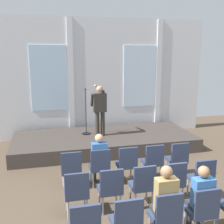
{
  "coord_description": "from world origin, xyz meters",
  "views": [
    {
      "loc": [
        -1.81,
        -4.13,
        3.13
      ],
      "look_at": [
        -0.04,
        3.24,
        1.49
      ],
      "focal_mm": 44.23,
      "sensor_mm": 36.0,
      "label": 1
    }
  ],
  "objects_px": {
    "chair_r0_c3": "(153,160)",
    "audience_r2_c2": "(165,199)",
    "chair_r1_c2": "(143,183)",
    "chair_r2_c3": "(203,209)",
    "chair_r2_c2": "(166,214)",
    "chair_r2_c1": "(127,220)",
    "chair_r1_c3": "(173,180)",
    "chair_r0_c0": "(71,167)",
    "chair_r1_c4": "(202,176)",
    "audience_r0_c1": "(99,156)",
    "chair_r1_c1": "(111,187)",
    "chair_r0_c2": "(127,162)",
    "chair_r1_c0": "(77,191)",
    "chair_r0_c1": "(100,165)",
    "mic_stand": "(86,124)",
    "speaker": "(100,107)",
    "chair_r0_c4": "(178,157)",
    "audience_r2_c3": "(201,196)"
  },
  "relations": [
    {
      "from": "chair_r1_c1",
      "to": "chair_r0_c3",
      "type": "bearing_deg",
      "value": 39.97
    },
    {
      "from": "chair_r1_c2",
      "to": "chair_r2_c3",
      "type": "distance_m",
      "value": 1.31
    },
    {
      "from": "chair_r1_c4",
      "to": "audience_r2_c2",
      "type": "distance_m",
      "value": 1.71
    },
    {
      "from": "mic_stand",
      "to": "chair_r1_c3",
      "type": "relative_size",
      "value": 1.65
    },
    {
      "from": "chair_r1_c2",
      "to": "chair_r0_c0",
      "type": "bearing_deg",
      "value": 140.03
    },
    {
      "from": "chair_r2_c2",
      "to": "chair_r2_c3",
      "type": "height_order",
      "value": "same"
    },
    {
      "from": "chair_r2_c1",
      "to": "chair_r2_c2",
      "type": "relative_size",
      "value": 1.0
    },
    {
      "from": "chair_r0_c0",
      "to": "chair_r1_c4",
      "type": "relative_size",
      "value": 1.0
    },
    {
      "from": "chair_r0_c4",
      "to": "chair_r1_c0",
      "type": "height_order",
      "value": "same"
    },
    {
      "from": "chair_r0_c2",
      "to": "chair_r1_c0",
      "type": "relative_size",
      "value": 1.0
    },
    {
      "from": "audience_r2_c3",
      "to": "audience_r2_c2",
      "type": "bearing_deg",
      "value": -179.67
    },
    {
      "from": "chair_r2_c1",
      "to": "chair_r2_c2",
      "type": "xyz_separation_m",
      "value": [
        0.67,
        0.0,
        0.0
      ]
    },
    {
      "from": "chair_r1_c4",
      "to": "audience_r2_c3",
      "type": "relative_size",
      "value": 0.73
    },
    {
      "from": "speaker",
      "to": "audience_r0_c1",
      "type": "distance_m",
      "value": 2.71
    },
    {
      "from": "mic_stand",
      "to": "chair_r2_c3",
      "type": "bearing_deg",
      "value": -76.55
    },
    {
      "from": "audience_r0_c1",
      "to": "chair_r1_c4",
      "type": "distance_m",
      "value": 2.35
    },
    {
      "from": "chair_r0_c1",
      "to": "audience_r2_c3",
      "type": "height_order",
      "value": "audience_r2_c3"
    },
    {
      "from": "audience_r2_c2",
      "to": "audience_r2_c3",
      "type": "relative_size",
      "value": 1.06
    },
    {
      "from": "chair_r1_c2",
      "to": "chair_r1_c4",
      "type": "bearing_deg",
      "value": 0.0
    },
    {
      "from": "chair_r0_c2",
      "to": "chair_r1_c1",
      "type": "height_order",
      "value": "same"
    },
    {
      "from": "chair_r0_c3",
      "to": "chair_r2_c3",
      "type": "bearing_deg",
      "value": -90.0
    },
    {
      "from": "chair_r0_c2",
      "to": "chair_r0_c3",
      "type": "relative_size",
      "value": 1.0
    },
    {
      "from": "chair_r0_c3",
      "to": "audience_r2_c2",
      "type": "relative_size",
      "value": 0.69
    },
    {
      "from": "chair_r0_c2",
      "to": "chair_r0_c3",
      "type": "xyz_separation_m",
      "value": [
        0.67,
        0.0,
        0.0
      ]
    },
    {
      "from": "chair_r1_c1",
      "to": "chair_r1_c2",
      "type": "distance_m",
      "value": 0.67
    },
    {
      "from": "chair_r0_c1",
      "to": "chair_r1_c3",
      "type": "relative_size",
      "value": 1.0
    },
    {
      "from": "speaker",
      "to": "chair_r2_c1",
      "type": "xyz_separation_m",
      "value": [
        -0.52,
        -4.91,
        -0.86
      ]
    },
    {
      "from": "chair_r0_c1",
      "to": "audience_r2_c2",
      "type": "distance_m",
      "value": 2.28
    },
    {
      "from": "chair_r0_c0",
      "to": "chair_r1_c0",
      "type": "xyz_separation_m",
      "value": [
        0.0,
        -1.12,
        0.0
      ]
    },
    {
      "from": "audience_r0_c1",
      "to": "chair_r1_c1",
      "type": "relative_size",
      "value": 1.36
    },
    {
      "from": "chair_r1_c2",
      "to": "audience_r2_c3",
      "type": "relative_size",
      "value": 0.73
    },
    {
      "from": "chair_r0_c1",
      "to": "audience_r0_c1",
      "type": "xyz_separation_m",
      "value": [
        0.0,
        0.08,
        0.18
      ]
    },
    {
      "from": "chair_r0_c2",
      "to": "chair_r2_c1",
      "type": "xyz_separation_m",
      "value": [
        -0.67,
        -2.25,
        0.0
      ]
    },
    {
      "from": "speaker",
      "to": "chair_r0_c3",
      "type": "xyz_separation_m",
      "value": [
        0.82,
        -2.66,
        -0.86
      ]
    },
    {
      "from": "speaker",
      "to": "chair_r1_c1",
      "type": "bearing_deg",
      "value": -97.88
    },
    {
      "from": "chair_r0_c3",
      "to": "speaker",
      "type": "bearing_deg",
      "value": 107.11
    },
    {
      "from": "chair_r0_c2",
      "to": "chair_r0_c3",
      "type": "height_order",
      "value": "same"
    },
    {
      "from": "chair_r2_c1",
      "to": "chair_r1_c3",
      "type": "bearing_deg",
      "value": 39.97
    },
    {
      "from": "chair_r0_c4",
      "to": "audience_r2_c3",
      "type": "relative_size",
      "value": 0.73
    },
    {
      "from": "chair_r0_c2",
      "to": "audience_r2_c2",
      "type": "relative_size",
      "value": 0.69
    },
    {
      "from": "speaker",
      "to": "chair_r0_c4",
      "type": "xyz_separation_m",
      "value": [
        1.49,
        -2.66,
        -0.86
      ]
    },
    {
      "from": "chair_r1_c0",
      "to": "chair_r2_c3",
      "type": "xyz_separation_m",
      "value": [
        2.01,
        -1.12,
        0.0
      ]
    },
    {
      "from": "chair_r0_c2",
      "to": "audience_r2_c2",
      "type": "xyz_separation_m",
      "value": [
        0.0,
        -2.17,
        0.22
      ]
    },
    {
      "from": "chair_r0_c3",
      "to": "chair_r2_c2",
      "type": "bearing_deg",
      "value": -106.61
    },
    {
      "from": "chair_r1_c2",
      "to": "audience_r2_c2",
      "type": "height_order",
      "value": "audience_r2_c2"
    },
    {
      "from": "chair_r0_c0",
      "to": "chair_r2_c3",
      "type": "relative_size",
      "value": 1.0
    },
    {
      "from": "chair_r0_c3",
      "to": "audience_r2_c2",
      "type": "bearing_deg",
      "value": -107.18
    },
    {
      "from": "chair_r1_c2",
      "to": "chair_r2_c2",
      "type": "xyz_separation_m",
      "value": [
        0.0,
        -1.12,
        0.0
      ]
    },
    {
      "from": "mic_stand",
      "to": "chair_r1_c0",
      "type": "relative_size",
      "value": 1.65
    },
    {
      "from": "speaker",
      "to": "mic_stand",
      "type": "relative_size",
      "value": 1.07
    }
  ]
}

